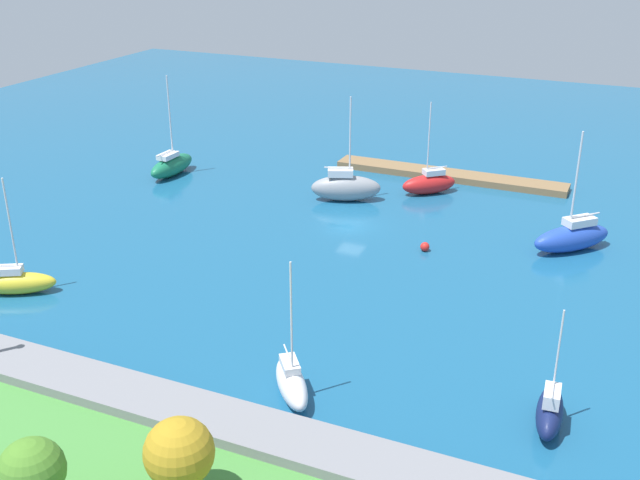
{
  "coord_description": "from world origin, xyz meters",
  "views": [
    {
      "loc": [
        -25.25,
        64.7,
        28.54
      ],
      "look_at": [
        0.0,
        7.59,
        1.5
      ],
      "focal_mm": 42.74,
      "sensor_mm": 36.0,
      "label": 1
    }
  ],
  "objects": [
    {
      "name": "breakwater",
      "position": [
        0.0,
        33.63,
        0.79
      ],
      "size": [
        65.4,
        3.77,
        1.58
      ],
      "primitive_type": "cube",
      "color": "gray",
      "rests_on": "ground"
    },
    {
      "name": "water",
      "position": [
        0.0,
        0.0,
        0.0
      ],
      "size": [
        160.0,
        160.0,
        0.0
      ],
      "primitive_type": "plane",
      "color": "#19567F",
      "rests_on": "ground"
    },
    {
      "name": "pier_dock",
      "position": [
        -5.0,
        -18.14,
        0.38
      ],
      "size": [
        26.82,
        3.15,
        0.76
      ],
      "primitive_type": "cube",
      "color": "olive",
      "rests_on": "ground"
    },
    {
      "name": "sailboat_gray_east_end",
      "position": [
        3.25,
        -6.51,
        1.51
      ],
      "size": [
        7.82,
        5.21,
        11.22
      ],
      "rotation": [
        0.0,
        0.0,
        3.53
      ],
      "color": "gray",
      "rests_on": "water"
    },
    {
      "name": "sailboat_red_by_breakwater",
      "position": [
        -4.31,
        -12.24,
        1.18
      ],
      "size": [
        6.07,
        5.71,
        10.18
      ],
      "rotation": [
        0.0,
        0.0,
        0.72
      ],
      "color": "red",
      "rests_on": "water"
    },
    {
      "name": "park_tree_east",
      "position": [
        -1.04,
        43.89,
        4.08
      ],
      "size": [
        3.25,
        3.25,
        4.78
      ],
      "color": "brown",
      "rests_on": "shoreline_park"
    },
    {
      "name": "sailboat_navy_near_pier",
      "position": [
        -22.6,
        24.75,
        1.14
      ],
      "size": [
        1.94,
        5.2,
        7.81
      ],
      "rotation": [
        0.0,
        0.0,
        4.79
      ],
      "color": "#141E4C",
      "rests_on": "water"
    },
    {
      "name": "park_tree_west",
      "position": [
        -6.64,
        39.83,
        3.99
      ],
      "size": [
        3.57,
        3.57,
        4.86
      ],
      "color": "brown",
      "rests_on": "shoreline_park"
    },
    {
      "name": "sailboat_blue_mid_basin",
      "position": [
        -20.53,
        -2.71,
        1.34
      ],
      "size": [
        7.32,
        7.4,
        11.22
      ],
      "rotation": [
        0.0,
        0.0,
        0.8
      ],
      "color": "#2347B2",
      "rests_on": "water"
    },
    {
      "name": "sailboat_green_west_end",
      "position": [
        25.07,
        -6.14,
        1.25
      ],
      "size": [
        2.57,
        7.49,
        11.63
      ],
      "rotation": [
        0.0,
        0.0,
        4.68
      ],
      "color": "#19724C",
      "rests_on": "water"
    },
    {
      "name": "sailboat_yellow_far_north",
      "position": [
        19.51,
        24.3,
        1.02
      ],
      "size": [
        6.42,
        4.69,
        9.84
      ],
      "rotation": [
        0.0,
        0.0,
        3.65
      ],
      "color": "yellow",
      "rests_on": "water"
    },
    {
      "name": "sailboat_white_far_south",
      "position": [
        -7.12,
        28.18,
        1.04
      ],
      "size": [
        4.75,
        5.41,
        9.62
      ],
      "rotation": [
        0.0,
        0.0,
        2.24
      ],
      "color": "white",
      "rests_on": "water"
    },
    {
      "name": "mooring_buoy_red",
      "position": [
        -8.37,
        2.85,
        0.42
      ],
      "size": [
        0.84,
        0.84,
        0.84
      ],
      "primitive_type": "sphere",
      "color": "red",
      "rests_on": "water"
    }
  ]
}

